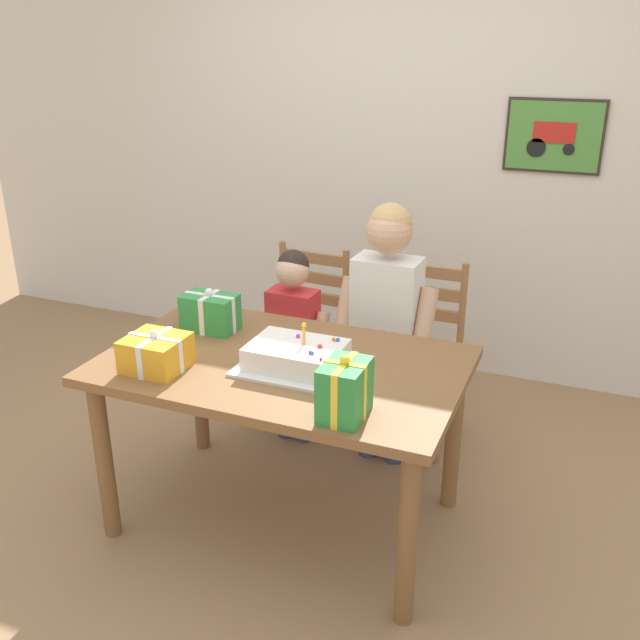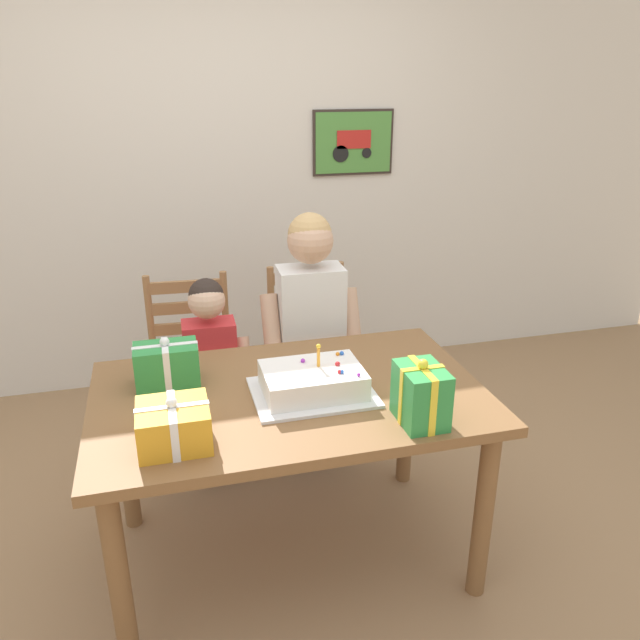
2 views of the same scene
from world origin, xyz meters
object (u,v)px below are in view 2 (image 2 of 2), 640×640
object	(u,v)px
gift_box_red_large	(167,365)
gift_box_beside_cake	(174,425)
birthday_cake	(313,382)
child_older	(311,320)
chair_right	(313,354)
gift_box_corner_small	(421,395)
child_younger	(211,363)
dining_table	(290,416)
chair_left	(192,368)

from	to	relation	value
gift_box_red_large	gift_box_beside_cake	world-z (taller)	gift_box_red_large
birthday_cake	child_older	world-z (taller)	child_older
gift_box_red_large	chair_right	distance (m)	1.11
gift_box_corner_small	child_younger	distance (m)	1.15
birthday_cake	gift_box_corner_small	world-z (taller)	gift_box_corner_small
gift_box_beside_cake	child_older	size ratio (longest dim) A/B	0.18
chair_right	child_older	xyz separation A→B (m)	(-0.08, -0.29, 0.31)
dining_table	chair_left	xyz separation A→B (m)	(-0.31, 0.91, -0.19)
child_older	chair_right	bearing A→B (deg)	74.42
dining_table	gift_box_beside_cake	xyz separation A→B (m)	(-0.42, -0.24, 0.17)
dining_table	gift_box_red_large	size ratio (longest dim) A/B	6.01
child_older	chair_left	bearing A→B (deg)	152.59
birthday_cake	gift_box_beside_cake	bearing A→B (deg)	-157.68
dining_table	birthday_cake	world-z (taller)	birthday_cake
gift_box_red_large	child_older	world-z (taller)	child_older
child_older	birthday_cake	bearing A→B (deg)	-103.50
dining_table	gift_box_beside_cake	size ratio (longest dim) A/B	6.25
dining_table	birthday_cake	size ratio (longest dim) A/B	3.26
chair_right	child_younger	world-z (taller)	child_younger
birthday_cake	gift_box_red_large	xyz separation A→B (m)	(-0.51, 0.21, 0.03)
chair_right	child_older	world-z (taller)	child_older
chair_left	chair_right	size ratio (longest dim) A/B	1.00
dining_table	child_younger	size ratio (longest dim) A/B	1.41
chair_left	birthday_cake	bearing A→B (deg)	-67.36
chair_right	child_older	bearing A→B (deg)	-105.58
gift_box_red_large	child_older	xyz separation A→B (m)	(0.67, 0.44, -0.06)
chair_left	child_younger	world-z (taller)	child_younger
gift_box_corner_small	chair_left	size ratio (longest dim) A/B	0.25
chair_right	child_younger	size ratio (longest dim) A/B	0.90
chair_left	gift_box_red_large	bearing A→B (deg)	-98.88
dining_table	birthday_cake	bearing A→B (deg)	-25.46
dining_table	gift_box_red_large	bearing A→B (deg)	157.63
chair_left	chair_right	distance (m)	0.63
gift_box_red_large	chair_left	xyz separation A→B (m)	(0.11, 0.73, -0.37)
gift_box_red_large	chair_right	size ratio (longest dim) A/B	0.26
gift_box_corner_small	gift_box_red_large	bearing A→B (deg)	148.65
child_older	child_younger	bearing A→B (deg)	179.93
birthday_cake	gift_box_corner_small	bearing A→B (deg)	-42.81
chair_right	child_older	distance (m)	0.43
dining_table	gift_box_beside_cake	world-z (taller)	gift_box_beside_cake
gift_box_beside_cake	gift_box_corner_small	distance (m)	0.81
dining_table	child_older	xyz separation A→B (m)	(0.24, 0.62, 0.12)
birthday_cake	gift_box_corner_small	distance (m)	0.41
gift_box_corner_small	chair_left	distance (m)	1.46
dining_table	gift_box_red_large	world-z (taller)	gift_box_red_large
dining_table	gift_box_corner_small	xyz separation A→B (m)	(0.38, -0.32, 0.20)
child_younger	gift_box_beside_cake	bearing A→B (deg)	-102.24
gift_box_red_large	child_younger	xyz separation A→B (m)	(0.19, 0.44, -0.22)
dining_table	chair_right	bearing A→B (deg)	70.70
gift_box_red_large	chair_left	size ratio (longest dim) A/B	0.26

